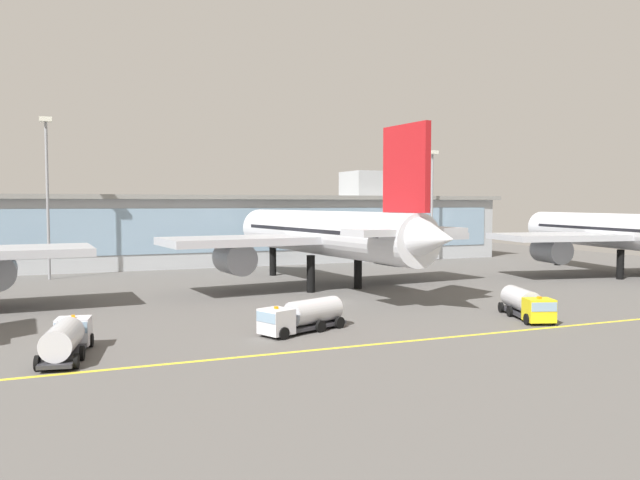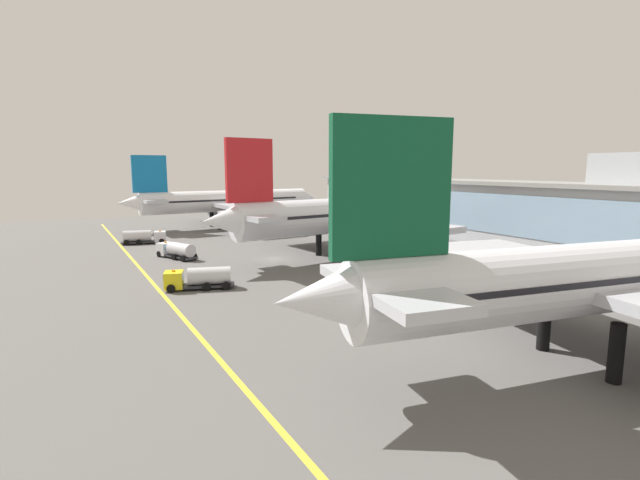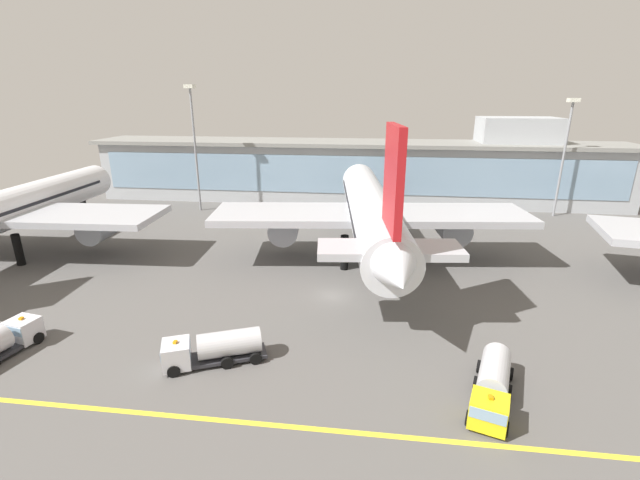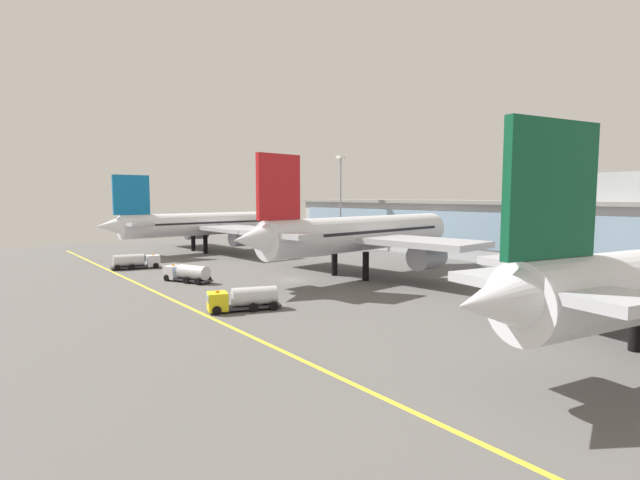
% 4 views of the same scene
% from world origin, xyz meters
% --- Properties ---
extents(ground_plane, '(180.00, 180.00, 0.00)m').
position_xyz_m(ground_plane, '(0.00, 0.00, 0.00)').
color(ground_plane, '#5B5956').
extents(taxiway_centreline_stripe, '(144.00, 0.50, 0.01)m').
position_xyz_m(taxiway_centreline_stripe, '(0.00, -22.00, 0.01)').
color(taxiway_centreline_stripe, yellow).
rests_on(taxiway_centreline_stripe, ground).
extents(terminal_building, '(117.54, 14.00, 18.49)m').
position_xyz_m(terminal_building, '(1.68, 50.35, 7.15)').
color(terminal_building, '#ADB2B7').
rests_on(terminal_building, ground).
extents(airliner_near_left, '(45.12, 55.84, 19.10)m').
position_xyz_m(airliner_near_left, '(-48.64, 7.60, 6.98)').
color(airliner_near_left, black).
rests_on(airliner_near_left, ground).
extents(airliner_near_right, '(45.10, 54.18, 20.51)m').
position_xyz_m(airliner_near_right, '(4.03, 12.21, 7.51)').
color(airliner_near_right, black).
rests_on(airliner_near_right, ground).
extents(fuel_tanker_truck, '(9.28, 5.80, 2.90)m').
position_xyz_m(fuel_tanker_truck, '(-9.51, -15.00, 1.51)').
color(fuel_tanker_truck, black).
rests_on(fuel_tanker_truck, ground).
extents(baggage_tug_near, '(5.29, 9.35, 2.90)m').
position_xyz_m(baggage_tug_near, '(14.15, -17.41, 1.51)').
color(baggage_tug_near, black).
rests_on(baggage_tug_near, ground).
extents(apron_light_mast_west, '(1.80, 1.80, 24.88)m').
position_xyz_m(apron_light_mast_west, '(-31.51, 37.19, 16.15)').
color(apron_light_mast_west, gray).
rests_on(apron_light_mast_west, ground).
extents(apron_light_mast_centre, '(1.80, 1.80, 22.42)m').
position_xyz_m(apron_light_mast_centre, '(40.25, 41.78, 14.79)').
color(apron_light_mast_centre, gray).
rests_on(apron_light_mast_centre, ground).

